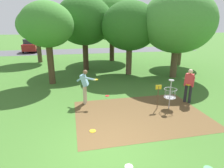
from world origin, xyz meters
The scene contains 17 objects.
ground_plane centered at (0.00, 0.00, 0.00)m, with size 160.00×160.00×0.00m, color #3D6B28.
dirt_tee_pad centered at (1.89, 2.07, 0.00)m, with size 5.57×4.05×0.01m, color brown.
disc_golf_basket centered at (3.36, 2.41, 0.75)m, with size 0.98×0.58×1.39m.
player_foreground_watching centered at (4.67, 2.88, 0.97)m, with size 0.45×0.45×1.71m.
player_throwing centered at (-0.35, 3.82, 0.99)m, with size 1.00×0.73×1.71m.
frisbee_near_basket centered at (0.89, 4.58, 0.01)m, with size 0.21×0.21×0.02m, color red.
frisbee_by_tee centered at (0.45, -0.92, 0.01)m, with size 0.23×0.23×0.02m, color white.
frisbee_far_left centered at (-0.31, 1.14, 0.01)m, with size 0.23×0.23×0.02m, color gold.
tree_near_left centered at (3.43, 15.16, 4.44)m, with size 5.43×5.43×6.76m.
tree_near_right centered at (-2.24, 7.68, 3.72)m, with size 3.25×3.25×5.14m.
tree_mid_left centered at (-4.10, 15.78, 3.68)m, with size 3.80×3.80×5.32m.
tree_mid_center centered at (0.30, 11.30, 4.05)m, with size 4.62×4.62×6.03m.
tree_mid_right centered at (9.34, 11.60, 4.32)m, with size 3.82×3.82×5.98m.
tree_far_left centered at (3.48, 9.06, 3.64)m, with size 4.22×4.22×5.45m.
tree_far_right centered at (6.45, 7.47, 3.93)m, with size 5.02×5.02×6.07m.
parking_lot_strip centered at (0.00, 23.82, 0.00)m, with size 36.00×6.00×0.01m, color #4C4C51.
parked_car_leftmost centered at (-6.50, 24.46, 0.92)m, with size 2.10×4.26×1.84m.
Camera 1 is at (-0.91, -5.03, 3.75)m, focal length 30.45 mm.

